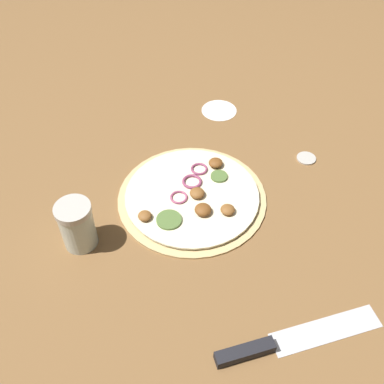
{
  "coord_description": "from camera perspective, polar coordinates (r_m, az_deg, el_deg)",
  "views": [
    {
      "loc": [
        0.21,
        -0.56,
        0.65
      ],
      "look_at": [
        0.0,
        0.0,
        0.02
      ],
      "focal_mm": 42.0,
      "sensor_mm": 36.0,
      "label": 1
    }
  ],
  "objects": [
    {
      "name": "pizza",
      "position": [
        0.88,
        0.05,
        -0.52
      ],
      "size": [
        0.29,
        0.29,
        0.03
      ],
      "color": "#D6B77A",
      "rests_on": "ground_plane"
    },
    {
      "name": "flour_patch",
      "position": [
        1.1,
        3.46,
        10.32
      ],
      "size": [
        0.08,
        0.08,
        0.0
      ],
      "color": "white",
      "rests_on": "ground_plane"
    },
    {
      "name": "loose_cap",
      "position": [
        1.0,
        14.33,
        4.24
      ],
      "size": [
        0.04,
        0.04,
        0.01
      ],
      "color": "beige",
      "rests_on": "ground_plane"
    },
    {
      "name": "ground_plane",
      "position": [
        0.89,
        0.0,
        -0.79
      ],
      "size": [
        3.0,
        3.0,
        0.0
      ],
      "primitive_type": "plane",
      "color": "brown"
    },
    {
      "name": "knife",
      "position": [
        0.72,
        10.38,
        -18.48
      ],
      "size": [
        0.23,
        0.19,
        0.02
      ],
      "rotation": [
        0.0,
        0.0,
        0.65
      ],
      "color": "silver",
      "rests_on": "ground_plane"
    },
    {
      "name": "spice_jar",
      "position": [
        0.81,
        -14.39,
        -4.09
      ],
      "size": [
        0.06,
        0.06,
        0.09
      ],
      "color": "silver",
      "rests_on": "ground_plane"
    }
  ]
}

